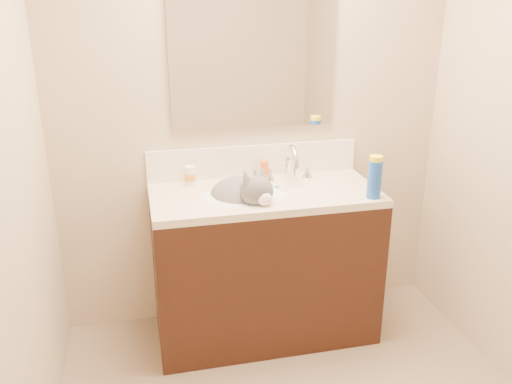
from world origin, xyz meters
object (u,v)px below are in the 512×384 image
cat (243,198)px  spray_can (375,179)px  pill_bottle (190,176)px  vanity_cabinet (264,267)px  amber_bottle (264,170)px  faucet (291,166)px  silver_jar (257,175)px  basin (244,208)px

cat → spray_can: (0.64, -0.20, 0.12)m
pill_bottle → spray_can: 0.98m
vanity_cabinet → amber_bottle: amber_bottle is taller
amber_bottle → spray_can: 0.62m
faucet → spray_can: 0.48m
silver_jar → amber_bottle: bearing=9.5°
basin → pill_bottle: (-0.25, 0.22, 0.12)m
pill_bottle → cat: bearing=-40.2°
amber_bottle → spray_can: (0.47, -0.40, 0.05)m
vanity_cabinet → amber_bottle: (0.04, 0.19, 0.50)m
spray_can → amber_bottle: bearing=139.5°
faucet → cat: (-0.30, -0.15, -0.11)m
cat → spray_can: 0.68m
amber_bottle → basin: bearing=-126.2°
basin → faucet: (0.30, 0.17, 0.16)m
vanity_cabinet → faucet: bearing=37.3°
faucet → amber_bottle: bearing=157.1°
basin → amber_bottle: size_ratio=4.31×
basin → pill_bottle: 0.36m
spray_can → silver_jar: bearing=142.6°
basin → silver_jar: size_ratio=6.94×
basin → amber_bottle: (0.16, 0.22, 0.12)m
vanity_cabinet → spray_can: (0.52, -0.21, 0.55)m
cat → silver_jar: bearing=36.1°
basin → faucet: bearing=29.1°
spray_can → basin: bearing=164.3°
basin → amber_bottle: bearing=53.8°
vanity_cabinet → basin: bearing=-166.0°
faucet → spray_can: (0.34, -0.35, 0.01)m
pill_bottle → silver_jar: size_ratio=1.62×
amber_bottle → spray_can: bearing=-40.5°
basin → cat: bearing=103.3°
faucet → spray_can: size_ratio=1.42×
vanity_cabinet → faucet: (0.18, 0.14, 0.54)m
pill_bottle → spray_can: size_ratio=0.53×
vanity_cabinet → faucet: faucet is taller
basin → cat: size_ratio=0.94×
vanity_cabinet → faucet: 0.58m
vanity_cabinet → basin: basin is taller
faucet → vanity_cabinet: bearing=-142.7°
basin → amber_bottle: amber_bottle is taller
faucet → silver_jar: 0.20m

